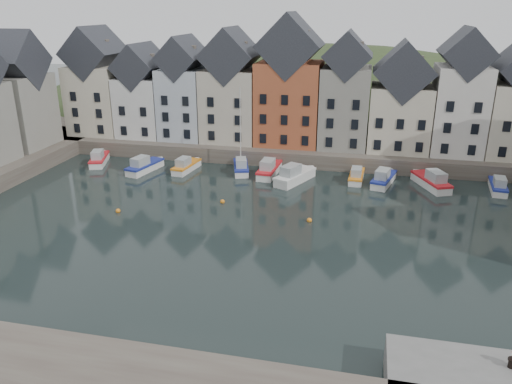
% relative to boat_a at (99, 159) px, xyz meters
% --- Properties ---
extents(ground, '(260.00, 260.00, 0.00)m').
position_rel_boat_a_xyz_m(ground, '(24.65, -18.25, -0.67)').
color(ground, black).
rests_on(ground, ground).
extents(far_quay, '(90.00, 16.00, 2.00)m').
position_rel_boat_a_xyz_m(far_quay, '(24.65, 11.75, 0.33)').
color(far_quay, '#4B4139').
rests_on(far_quay, ground).
extents(hillside, '(153.60, 70.40, 64.00)m').
position_rel_boat_a_xyz_m(hillside, '(24.66, 37.75, -18.63)').
color(hillside, '#2A381C').
rests_on(hillside, ground).
extents(far_terrace, '(72.37, 8.16, 17.78)m').
position_rel_boat_a_xyz_m(far_terrace, '(27.86, 9.75, 8.21)').
color(far_terrace, beige).
rests_on(far_terrace, far_quay).
extents(mooring_buoys, '(20.50, 5.50, 0.50)m').
position_rel_boat_a_xyz_m(mooring_buoys, '(20.65, -12.91, -0.52)').
color(mooring_buoys, orange).
rests_on(mooring_buoys, ground).
extents(boat_a, '(3.60, 6.14, 2.25)m').
position_rel_boat_a_xyz_m(boat_a, '(0.00, 0.00, 0.00)').
color(boat_a, silver).
rests_on(boat_a, ground).
extents(boat_b, '(3.17, 6.44, 2.37)m').
position_rel_boat_a_xyz_m(boat_b, '(7.49, -1.82, 0.04)').
color(boat_b, silver).
rests_on(boat_b, ground).
extents(boat_c, '(2.41, 5.76, 2.15)m').
position_rel_boat_a_xyz_m(boat_c, '(12.75, -0.37, -0.03)').
color(boat_c, silver).
rests_on(boat_c, ground).
extents(boat_d, '(3.39, 6.07, 11.09)m').
position_rel_boat_a_xyz_m(boat_d, '(19.94, 0.79, 0.05)').
color(boat_d, silver).
rests_on(boat_d, ground).
extents(boat_e, '(2.30, 6.54, 2.48)m').
position_rel_boat_a_xyz_m(boat_e, '(23.76, 0.36, 0.07)').
color(boat_e, silver).
rests_on(boat_e, ground).
extents(boat_f, '(4.65, 7.05, 2.60)m').
position_rel_boat_a_xyz_m(boat_f, '(27.32, -1.68, 0.10)').
color(boat_f, silver).
rests_on(boat_f, ground).
extents(boat_g, '(1.89, 5.40, 2.05)m').
position_rel_boat_a_xyz_m(boat_g, '(34.79, 0.56, -0.06)').
color(boat_g, silver).
rests_on(boat_g, ground).
extents(boat_h, '(3.32, 6.32, 2.32)m').
position_rel_boat_a_xyz_m(boat_h, '(38.04, -0.10, 0.02)').
color(boat_h, silver).
rests_on(boat_h, ground).
extents(boat_i, '(4.46, 6.78, 2.50)m').
position_rel_boat_a_xyz_m(boat_i, '(43.67, 0.04, 0.07)').
color(boat_i, silver).
rests_on(boat_i, ground).
extents(boat_j, '(2.23, 5.55, 2.08)m').
position_rel_boat_a_xyz_m(boat_j, '(51.12, 0.38, -0.05)').
color(boat_j, silver).
rests_on(boat_j, ground).
extents(mooring_bollard, '(0.48, 0.48, 0.56)m').
position_rel_boat_a_xyz_m(mooring_bollard, '(44.20, -34.84, 1.64)').
color(mooring_bollard, black).
rests_on(mooring_bollard, near_quay).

